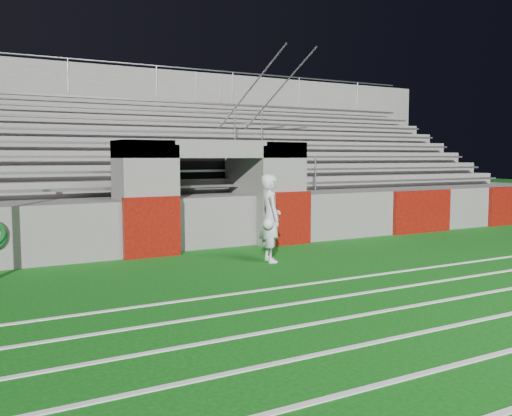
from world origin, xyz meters
TOP-DOWN VIEW (x-y plane):
  - ground at (0.00, 0.00)m, footprint 90.00×90.00m
  - stadium_structure at (0.00, 7.97)m, footprint 26.00×8.48m
  - goalkeeper_with_ball at (0.19, 1.18)m, footprint 0.62×0.77m

SIDE VIEW (x-z plane):
  - ground at x=0.00m, z-range 0.00..0.00m
  - goalkeeper_with_ball at x=0.19m, z-range 0.00..1.87m
  - stadium_structure at x=0.00m, z-range -1.22..4.20m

